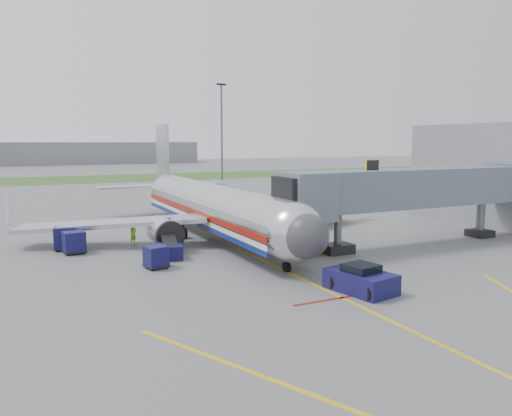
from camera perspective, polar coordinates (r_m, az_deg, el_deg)
name	(u,v)px	position (r m, az deg, el deg)	size (l,w,h in m)	color
ground	(303,279)	(30.50, 5.38, -8.11)	(400.00, 400.00, 0.00)	#565659
grass_strip	(92,179)	(116.37, -18.24, 3.17)	(300.00, 25.00, 0.01)	#2D4C1E
apron_markings	(385,318)	(24.77, 14.48, -12.08)	(21.52, 50.00, 0.01)	gold
airliner	(212,206)	(43.48, -5.02, 0.18)	(32.10, 35.67, 10.25)	silver
jet_bridge	(410,190)	(41.36, 17.21, 2.03)	(25.30, 4.00, 6.90)	slate
terminal	(503,173)	(57.37, 26.43, 3.57)	(10.00, 16.00, 10.00)	slate
light_mast_right	(222,130)	(107.90, -3.94, 8.94)	(2.00, 0.44, 20.40)	#595B60
distant_terminal	(30,154)	(195.19, -24.39, 5.69)	(120.00, 14.00, 8.00)	slate
pushback_tug	(361,280)	(28.42, 11.88, -8.07)	(2.92, 4.07, 1.55)	#0E0E3D
baggage_cart_a	(65,238)	(40.96, -20.94, -3.23)	(1.87, 1.87, 1.76)	#0E0E3D
baggage_cart_b	(156,257)	(33.43, -11.35, -5.51)	(1.60, 1.60, 1.47)	#0E0E3D
baggage_cart_c	(74,242)	(39.38, -20.09, -3.70)	(1.69, 1.69, 1.65)	#0E0E3D
belt_loader	(169,247)	(36.97, -9.96, -4.46)	(2.21, 4.99, 2.36)	#0E0E3D
ground_power_cart	(314,245)	(37.71, 6.63, -4.22)	(1.50, 1.10, 1.12)	#D8C40C
ramp_worker	(133,234)	(41.29, -13.87, -2.92)	(0.63, 0.41, 1.72)	#95E51B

